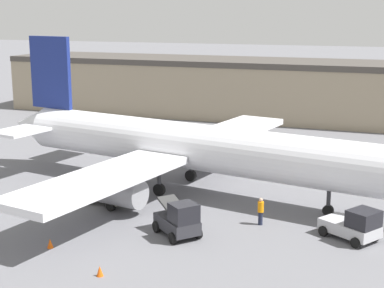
% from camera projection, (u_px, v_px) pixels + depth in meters
% --- Properties ---
extents(ground_plane, '(400.00, 400.00, 0.00)m').
position_uv_depth(ground_plane, '(192.00, 191.00, 44.05)').
color(ground_plane, slate).
extents(terminal_building, '(78.43, 10.90, 7.27)m').
position_uv_depth(terminal_building, '(305.00, 91.00, 72.25)').
color(terminal_building, gray).
rests_on(terminal_building, ground_plane).
extents(airplane, '(35.56, 31.89, 11.15)m').
position_uv_depth(airplane, '(181.00, 146.00, 43.80)').
color(airplane, white).
rests_on(airplane, ground_plane).
extents(ground_crew_worker, '(0.39, 0.39, 1.76)m').
position_uv_depth(ground_crew_worker, '(261.00, 210.00, 36.85)').
color(ground_crew_worker, '#1E2338').
rests_on(ground_crew_worker, ground_plane).
extents(baggage_tug, '(3.77, 3.00, 2.09)m').
position_uv_depth(baggage_tug, '(112.00, 191.00, 40.63)').
color(baggage_tug, beige).
rests_on(baggage_tug, ground_plane).
extents(belt_loader_truck, '(3.42, 3.31, 2.23)m').
position_uv_depth(belt_loader_truck, '(179.00, 220.00, 34.88)').
color(belt_loader_truck, '#2D2D33').
rests_on(belt_loader_truck, ground_plane).
extents(pushback_tug, '(3.81, 3.37, 1.97)m').
position_uv_depth(pushback_tug, '(354.00, 225.00, 34.43)').
color(pushback_tug, '#B2B2B7').
rests_on(pushback_tug, ground_plane).
extents(safety_cone_near, '(0.36, 0.36, 0.55)m').
position_uv_depth(safety_cone_near, '(50.00, 243.00, 33.34)').
color(safety_cone_near, '#EF590F').
rests_on(safety_cone_near, ground_plane).
extents(safety_cone_far, '(0.36, 0.36, 0.55)m').
position_uv_depth(safety_cone_far, '(100.00, 271.00, 29.78)').
color(safety_cone_far, '#EF590F').
rests_on(safety_cone_far, ground_plane).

